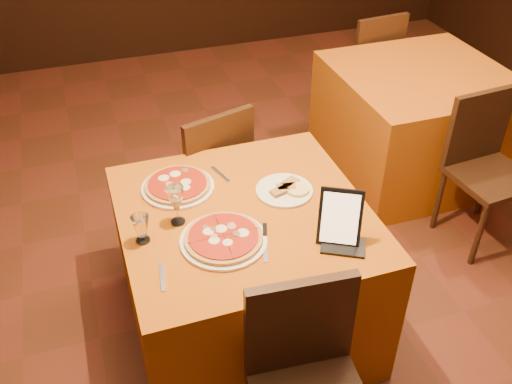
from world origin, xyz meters
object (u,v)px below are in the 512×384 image
object	(u,v)px
chair_side_far	(363,66)
wine_glass	(176,205)
pizza_near	(224,239)
water_glass	(141,229)
side_table	(415,122)
chair_side_near	(492,177)
pizza_far	(178,186)
tablet	(340,217)
main_table	(245,271)
chair_main_far	(204,172)

from	to	relation	value
chair_side_far	wine_glass	distance (m)	2.61
pizza_near	water_glass	bearing A→B (deg)	160.29
side_table	chair_side_far	distance (m)	0.81
chair_side_near	chair_side_far	distance (m)	1.61
pizza_near	pizza_far	xyz separation A→B (m)	(-0.10, 0.43, 0.00)
water_glass	tablet	bearing A→B (deg)	-18.00
pizza_near	pizza_far	distance (m)	0.44
side_table	pizza_far	distance (m)	1.99
chair_side_far	tablet	distance (m)	2.49
main_table	side_table	world-z (taller)	same
main_table	water_glass	distance (m)	0.64
main_table	pizza_near	bearing A→B (deg)	-130.45
tablet	pizza_far	bearing A→B (deg)	163.42
pizza_near	tablet	distance (m)	0.49
water_glass	tablet	world-z (taller)	tablet
pizza_far	tablet	bearing A→B (deg)	-45.44
chair_side_near	tablet	xyz separation A→B (m)	(-1.24, -0.51, 0.41)
chair_main_far	tablet	world-z (taller)	tablet
wine_glass	side_table	bearing A→B (deg)	28.19
water_glass	chair_main_far	bearing A→B (deg)	61.04
tablet	chair_main_far	bearing A→B (deg)	135.10
pizza_near	water_glass	xyz separation A→B (m)	(-0.32, 0.11, 0.05)
main_table	wine_glass	xyz separation A→B (m)	(-0.30, 0.02, 0.47)
wine_glass	chair_main_far	bearing A→B (deg)	68.78
wine_glass	main_table	bearing A→B (deg)	-3.78
chair_main_far	tablet	xyz separation A→B (m)	(0.32, -1.09, 0.41)
pizza_far	water_glass	distance (m)	0.39
side_table	wine_glass	world-z (taller)	wine_glass
side_table	chair_side_near	world-z (taller)	chair_side_near
chair_main_far	pizza_far	size ratio (longest dim) A/B	2.65
pizza_near	water_glass	world-z (taller)	water_glass
chair_side_near	chair_side_far	world-z (taller)	same
main_table	tablet	xyz separation A→B (m)	(0.32, -0.31, 0.49)
pizza_near	wine_glass	size ratio (longest dim) A/B	1.93
pizza_far	water_glass	xyz separation A→B (m)	(-0.22, -0.32, 0.05)
chair_side_far	water_glass	size ratio (longest dim) A/B	7.00
chair_main_far	wine_glass	world-z (taller)	wine_glass
chair_main_far	water_glass	bearing A→B (deg)	44.69
water_glass	chair_side_far	bearing A→B (deg)	42.77
tablet	main_table	bearing A→B (deg)	164.83
chair_side_near	wine_glass	xyz separation A→B (m)	(-1.86, -0.18, 0.39)
side_table	chair_main_far	size ratio (longest dim) A/B	1.21
chair_main_far	pizza_near	distance (m)	1.01
wine_glass	water_glass	distance (m)	0.18
chair_side_far	pizza_far	bearing A→B (deg)	35.22
chair_side_near	water_glass	distance (m)	2.07
pizza_far	tablet	world-z (taller)	tablet
main_table	chair_side_near	distance (m)	1.57
chair_main_far	water_glass	xyz separation A→B (m)	(-0.46, -0.84, 0.36)
tablet	chair_side_far	bearing A→B (deg)	88.52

